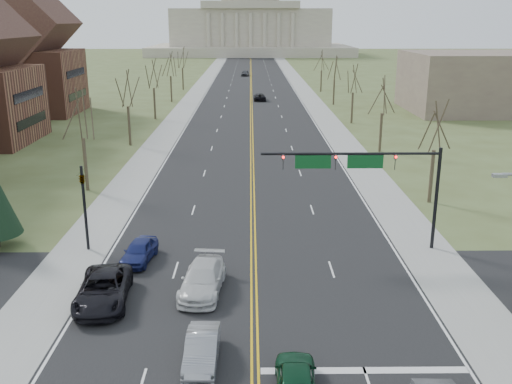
{
  "coord_description": "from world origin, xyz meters",
  "views": [
    {
      "loc": [
        -0.18,
        -23.46,
        15.35
      ],
      "look_at": [
        0.23,
        17.3,
        3.0
      ],
      "focal_mm": 40.0,
      "sensor_mm": 36.0,
      "label": 1
    }
  ],
  "objects_px": {
    "car_nb_inner_lead": "(296,380)",
    "car_sb_outer_lead": "(103,289)",
    "signal_left": "(84,199)",
    "car_far_nb": "(260,97)",
    "car_sb_inner_lead": "(202,349)",
    "car_sb_outer_second": "(139,251)",
    "signal_mast": "(364,169)",
    "car_sb_inner_second": "(203,279)",
    "car_far_sb": "(245,73)"
  },
  "relations": [
    {
      "from": "signal_mast",
      "to": "signal_left",
      "type": "distance_m",
      "value": 19.06
    },
    {
      "from": "car_sb_outer_lead",
      "to": "car_nb_inner_lead",
      "type": "bearing_deg",
      "value": -44.32
    },
    {
      "from": "car_sb_inner_lead",
      "to": "car_sb_outer_lead",
      "type": "bearing_deg",
      "value": 136.1
    },
    {
      "from": "car_sb_outer_lead",
      "to": "car_far_sb",
      "type": "relative_size",
      "value": 1.3
    },
    {
      "from": "car_nb_inner_lead",
      "to": "signal_left",
      "type": "bearing_deg",
      "value": -48.11
    },
    {
      "from": "car_sb_inner_second",
      "to": "car_far_sb",
      "type": "xyz_separation_m",
      "value": [
        1.37,
        134.17,
        -0.03
      ]
    },
    {
      "from": "car_nb_inner_lead",
      "to": "car_far_nb",
      "type": "relative_size",
      "value": 0.89
    },
    {
      "from": "car_nb_inner_lead",
      "to": "car_far_sb",
      "type": "bearing_deg",
      "value": -85.91
    },
    {
      "from": "car_nb_inner_lead",
      "to": "car_sb_outer_lead",
      "type": "xyz_separation_m",
      "value": [
        -10.2,
        8.4,
        0.07
      ]
    },
    {
      "from": "car_sb_inner_lead",
      "to": "car_sb_outer_second",
      "type": "bearing_deg",
      "value": 114.15
    },
    {
      "from": "signal_left",
      "to": "car_sb_outer_second",
      "type": "relative_size",
      "value": 1.42
    },
    {
      "from": "car_nb_inner_lead",
      "to": "car_sb_outer_second",
      "type": "xyz_separation_m",
      "value": [
        -9.26,
        14.18,
        -0.04
      ]
    },
    {
      "from": "signal_left",
      "to": "signal_mast",
      "type": "bearing_deg",
      "value": -0.0
    },
    {
      "from": "car_sb_inner_lead",
      "to": "car_far_nb",
      "type": "bearing_deg",
      "value": 88.08
    },
    {
      "from": "car_sb_inner_second",
      "to": "car_far_nb",
      "type": "height_order",
      "value": "car_sb_inner_second"
    },
    {
      "from": "car_nb_inner_lead",
      "to": "car_far_nb",
      "type": "bearing_deg",
      "value": -87.22
    },
    {
      "from": "car_far_nb",
      "to": "signal_mast",
      "type": "bearing_deg",
      "value": 93.13
    },
    {
      "from": "car_nb_inner_lead",
      "to": "car_sb_outer_lead",
      "type": "height_order",
      "value": "car_sb_outer_lead"
    },
    {
      "from": "car_far_nb",
      "to": "car_sb_outer_lead",
      "type": "bearing_deg",
      "value": 81.95
    },
    {
      "from": "signal_mast",
      "to": "car_sb_outer_lead",
      "type": "height_order",
      "value": "signal_mast"
    },
    {
      "from": "car_nb_inner_lead",
      "to": "car_far_sb",
      "type": "distance_m",
      "value": 143.91
    },
    {
      "from": "car_sb_outer_lead",
      "to": "car_sb_inner_second",
      "type": "relative_size",
      "value": 1.06
    },
    {
      "from": "car_sb_inner_lead",
      "to": "car_far_nb",
      "type": "height_order",
      "value": "car_sb_inner_lead"
    },
    {
      "from": "car_sb_inner_second",
      "to": "car_far_nb",
      "type": "distance_m",
      "value": 83.18
    },
    {
      "from": "signal_left",
      "to": "car_nb_inner_lead",
      "type": "height_order",
      "value": "signal_left"
    },
    {
      "from": "signal_left",
      "to": "car_far_nb",
      "type": "height_order",
      "value": "signal_left"
    },
    {
      "from": "car_sb_outer_second",
      "to": "car_far_nb",
      "type": "relative_size",
      "value": 0.85
    },
    {
      "from": "car_sb_outer_second",
      "to": "car_far_nb",
      "type": "height_order",
      "value": "car_sb_outer_second"
    },
    {
      "from": "signal_left",
      "to": "car_far_nb",
      "type": "relative_size",
      "value": 1.2
    },
    {
      "from": "car_sb_outer_second",
      "to": "car_far_sb",
      "type": "height_order",
      "value": "car_far_sb"
    },
    {
      "from": "car_sb_outer_second",
      "to": "car_far_nb",
      "type": "bearing_deg",
      "value": 90.85
    },
    {
      "from": "car_sb_outer_second",
      "to": "car_far_nb",
      "type": "distance_m",
      "value": 79.11
    },
    {
      "from": "signal_left",
      "to": "car_far_nb",
      "type": "distance_m",
      "value": 77.7
    },
    {
      "from": "car_far_nb",
      "to": "car_far_sb",
      "type": "distance_m",
      "value": 51.23
    },
    {
      "from": "car_sb_inner_second",
      "to": "car_far_sb",
      "type": "relative_size",
      "value": 1.22
    },
    {
      "from": "car_sb_outer_second",
      "to": "car_sb_inner_second",
      "type": "bearing_deg",
      "value": -37.02
    },
    {
      "from": "signal_mast",
      "to": "car_sb_inner_second",
      "type": "xyz_separation_m",
      "value": [
        -10.45,
        -6.54,
        -4.94
      ]
    },
    {
      "from": "car_sb_outer_lead",
      "to": "car_sb_outer_second",
      "type": "height_order",
      "value": "car_sb_outer_lead"
    },
    {
      "from": "signal_left",
      "to": "car_sb_inner_second",
      "type": "height_order",
      "value": "signal_left"
    },
    {
      "from": "signal_left",
      "to": "car_nb_inner_lead",
      "type": "relative_size",
      "value": 1.35
    },
    {
      "from": "car_sb_outer_lead",
      "to": "car_far_nb",
      "type": "bearing_deg",
      "value": 78.29
    },
    {
      "from": "signal_mast",
      "to": "car_sb_inner_second",
      "type": "relative_size",
      "value": 2.16
    },
    {
      "from": "car_nb_inner_lead",
      "to": "car_sb_outer_second",
      "type": "distance_m",
      "value": 16.93
    },
    {
      "from": "signal_left",
      "to": "car_sb_outer_lead",
      "type": "relative_size",
      "value": 1.01
    },
    {
      "from": "car_far_nb",
      "to": "car_far_sb",
      "type": "relative_size",
      "value": 1.09
    },
    {
      "from": "signal_left",
      "to": "car_sb_outer_second",
      "type": "height_order",
      "value": "signal_left"
    },
    {
      "from": "car_sb_inner_lead",
      "to": "car_sb_outer_second",
      "type": "xyz_separation_m",
      "value": [
        -5.08,
        11.72,
        0.02
      ]
    },
    {
      "from": "car_sb_outer_second",
      "to": "car_far_sb",
      "type": "relative_size",
      "value": 0.92
    },
    {
      "from": "signal_left",
      "to": "car_sb_inner_lead",
      "type": "distance_m",
      "value": 16.75
    },
    {
      "from": "signal_mast",
      "to": "signal_left",
      "type": "xyz_separation_m",
      "value": [
        -18.95,
        0.0,
        -2.05
      ]
    }
  ]
}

